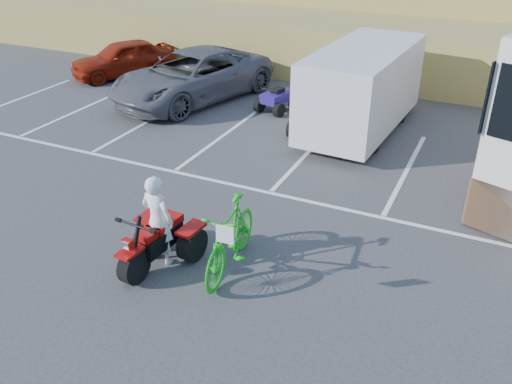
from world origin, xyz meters
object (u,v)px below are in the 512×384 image
at_px(green_dirt_bike, 230,237).
at_px(cargo_trailer, 363,87).
at_px(grey_pickup, 192,76).
at_px(quad_atv_green, 318,135).
at_px(quad_atv_blue, 277,111).
at_px(rider, 158,220).
at_px(red_trike_atv, 157,264).
at_px(red_car, 123,58).

xyz_separation_m(green_dirt_bike, cargo_trailer, (0.27, 7.83, 0.66)).
distance_m(grey_pickup, quad_atv_green, 5.28).
height_order(quad_atv_blue, quad_atv_green, quad_atv_green).
bearing_deg(rider, quad_atv_green, -90.32).
bearing_deg(red_trike_atv, rider, 90.00).
bearing_deg(red_car, green_dirt_bike, -13.60).
relative_size(red_trike_atv, cargo_trailer, 0.32).
distance_m(grey_pickup, cargo_trailer, 6.09).
xyz_separation_m(red_trike_atv, red_car, (-8.43, 10.12, 0.69)).
xyz_separation_m(green_dirt_bike, red_car, (-9.77, 9.62, 0.01)).
bearing_deg(cargo_trailer, grey_pickup, 179.88).
bearing_deg(quad_atv_green, green_dirt_bike, -78.31).
xyz_separation_m(red_car, quad_atv_green, (9.04, -2.65, -0.69)).
relative_size(cargo_trailer, quad_atv_green, 3.23).
relative_size(rider, quad_atv_green, 1.07).
bearing_deg(green_dirt_bike, red_trike_atv, -165.27).
distance_m(red_trike_atv, quad_atv_green, 7.50).
bearing_deg(red_car, quad_atv_green, 14.64).
xyz_separation_m(grey_pickup, quad_atv_green, (5.06, -1.24, -0.84)).
height_order(grey_pickup, cargo_trailer, cargo_trailer).
bearing_deg(green_dirt_bike, red_car, 129.76).
height_order(red_trike_atv, grey_pickup, grey_pickup).
xyz_separation_m(quad_atv_blue, quad_atv_green, (1.94, -1.45, 0.00)).
distance_m(red_trike_atv, green_dirt_bike, 1.59).
xyz_separation_m(red_trike_atv, green_dirt_bike, (1.34, 0.50, 0.69)).
distance_m(red_trike_atv, red_car, 13.19).
bearing_deg(green_dirt_bike, grey_pickup, 119.48).
bearing_deg(red_trike_atv, red_car, 134.16).
bearing_deg(grey_pickup, quad_atv_green, 2.24).
distance_m(grey_pickup, quad_atv_blue, 3.23).
xyz_separation_m(grey_pickup, red_car, (-3.98, 1.40, -0.14)).
distance_m(green_dirt_bike, grey_pickup, 10.06).
bearing_deg(quad_atv_blue, red_car, -176.24).
bearing_deg(rider, green_dirt_bike, -160.91).
xyz_separation_m(red_trike_atv, grey_pickup, (-4.45, 8.72, 0.84)).
distance_m(red_trike_atv, quad_atv_blue, 9.02).
distance_m(cargo_trailer, quad_atv_blue, 3.29).
xyz_separation_m(rider, red_car, (-8.44, 9.97, -0.21)).
bearing_deg(red_trike_atv, green_dirt_bike, 24.78).
xyz_separation_m(green_dirt_bike, grey_pickup, (-5.79, 8.22, 0.15)).
xyz_separation_m(rider, cargo_trailer, (1.60, 8.18, 0.44)).
distance_m(grey_pickup, red_car, 4.23).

